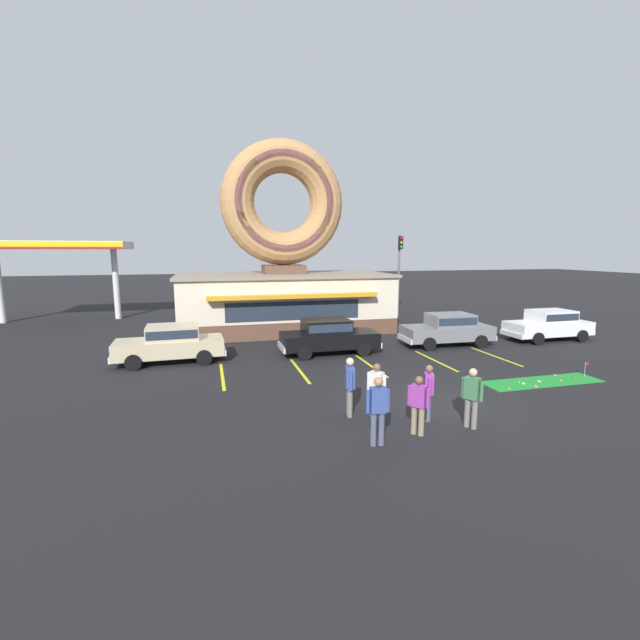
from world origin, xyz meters
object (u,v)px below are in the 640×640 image
(car_grey, at_px, (448,328))
(pedestrian_leather_jacket_man, at_px, (418,403))
(pedestrian_hooded_kid, at_px, (350,384))
(car_white, at_px, (549,324))
(car_black, at_px, (328,335))
(putting_flag_pin, at_px, (586,366))
(pedestrian_blue_sweater_man, at_px, (428,390))
(golf_ball, at_px, (519,382))
(pedestrian_beanie_man, at_px, (472,395))
(traffic_light_pole, at_px, (399,265))
(pedestrian_clipboard_woman, at_px, (376,388))
(trash_bin, at_px, (163,336))
(pedestrian_crossing_woman, at_px, (378,408))
(car_champagne, at_px, (171,342))

(car_grey, distance_m, pedestrian_leather_jacket_man, 11.23)
(pedestrian_hooded_kid, bearing_deg, car_white, 28.29)
(car_black, xyz_separation_m, pedestrian_leather_jacket_man, (-0.18, -9.05, -0.01))
(putting_flag_pin, height_order, pedestrian_blue_sweater_man, pedestrian_blue_sweater_man)
(golf_ball, relative_size, pedestrian_beanie_man, 0.03)
(car_white, bearing_deg, pedestrian_hooded_kid, -151.71)
(golf_ball, bearing_deg, traffic_light_pole, 80.43)
(car_white, height_order, pedestrian_leather_jacket_man, car_white)
(pedestrian_leather_jacket_man, height_order, pedestrian_beanie_man, pedestrian_beanie_man)
(putting_flag_pin, relative_size, pedestrian_clipboard_woman, 0.34)
(car_black, xyz_separation_m, traffic_light_pole, (8.06, 9.75, 2.84))
(putting_flag_pin, xyz_separation_m, car_black, (-8.33, 6.06, 0.43))
(car_grey, relative_size, trash_bin, 4.75)
(car_white, distance_m, pedestrian_leather_jacket_man, 15.25)
(car_grey, relative_size, pedestrian_clipboard_woman, 2.90)
(golf_ball, height_order, pedestrian_crossing_woman, pedestrian_crossing_woman)
(car_black, height_order, pedestrian_beanie_man, pedestrian_beanie_man)
(car_grey, height_order, pedestrian_crossing_woman, pedestrian_crossing_woman)
(golf_ball, bearing_deg, pedestrian_leather_jacket_man, -151.97)
(golf_ball, bearing_deg, pedestrian_blue_sweater_man, -156.01)
(car_champagne, xyz_separation_m, pedestrian_blue_sweater_man, (7.44, -8.46, 0.00))
(car_grey, bearing_deg, trash_bin, 165.34)
(pedestrian_blue_sweater_man, height_order, pedestrian_hooded_kid, pedestrian_hooded_kid)
(pedestrian_blue_sweater_man, bearing_deg, pedestrian_leather_jacket_man, -132.20)
(pedestrian_clipboard_woman, relative_size, pedestrian_crossing_woman, 0.92)
(putting_flag_pin, xyz_separation_m, pedestrian_hooded_kid, (-9.80, -1.32, 0.52))
(car_black, bearing_deg, pedestrian_crossing_woman, -98.60)
(car_white, height_order, trash_bin, car_white)
(car_grey, bearing_deg, car_black, -178.66)
(trash_bin, bearing_deg, pedestrian_hooded_kid, -61.47)
(pedestrian_clipboard_woman, distance_m, pedestrian_crossing_woman, 1.73)
(golf_ball, relative_size, car_black, 0.01)
(golf_ball, distance_m, car_black, 8.17)
(golf_ball, relative_size, trash_bin, 0.04)
(car_white, bearing_deg, pedestrian_clipboard_woman, -149.28)
(pedestrian_leather_jacket_man, xyz_separation_m, pedestrian_crossing_woman, (-1.24, -0.31, 0.11))
(pedestrian_clipboard_woman, bearing_deg, traffic_light_pole, 63.17)
(golf_ball, height_order, pedestrian_beanie_man, pedestrian_beanie_man)
(car_grey, height_order, trash_bin, car_grey)
(car_black, relative_size, pedestrian_blue_sweater_man, 2.88)
(pedestrian_clipboard_woman, bearing_deg, pedestrian_crossing_woman, -111.03)
(car_black, distance_m, car_grey, 6.27)
(pedestrian_crossing_woman, relative_size, trash_bin, 1.77)
(car_grey, height_order, pedestrian_leather_jacket_man, car_grey)
(car_white, distance_m, car_black, 12.14)
(car_champagne, distance_m, pedestrian_leather_jacket_man, 11.44)
(pedestrian_beanie_man, relative_size, trash_bin, 1.69)
(pedestrian_blue_sweater_man, distance_m, pedestrian_clipboard_woman, 1.44)
(pedestrian_hooded_kid, relative_size, trash_bin, 1.76)
(pedestrian_beanie_man, height_order, traffic_light_pole, traffic_light_pole)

